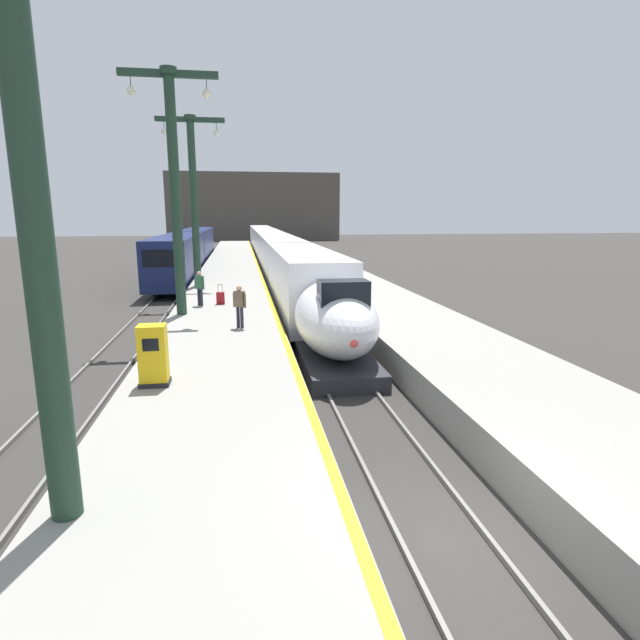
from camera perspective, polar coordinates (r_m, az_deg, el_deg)
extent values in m
plane|color=#33302D|center=(9.53, 13.82, -23.19)|extent=(260.00, 260.00, 0.00)
cube|color=gray|center=(32.28, -10.28, 2.91)|extent=(4.80, 110.00, 1.05)
cube|color=gray|center=(33.08, 3.91, 3.29)|extent=(4.80, 110.00, 1.05)
cube|color=yellow|center=(32.22, -6.25, 3.97)|extent=(0.20, 107.80, 0.01)
cube|color=slate|center=(35.14, -4.77, 3.01)|extent=(0.08, 110.00, 0.12)
cube|color=slate|center=(35.28, -2.34, 3.08)|extent=(0.08, 110.00, 0.12)
cube|color=slate|center=(35.50, -17.93, 2.57)|extent=(0.08, 110.00, 0.12)
cube|color=slate|center=(35.30, -15.53, 2.66)|extent=(0.08, 110.00, 0.12)
ellipsoid|color=silver|center=(17.87, 1.70, 0.23)|extent=(2.78, 6.25, 2.56)
cube|color=#28282D|center=(17.95, 1.86, -4.84)|extent=(2.46, 5.31, 0.55)
cube|color=black|center=(16.32, 2.64, 2.93)|extent=(1.59, 1.00, 0.90)
sphere|color=#F24C4C|center=(15.00, 3.84, -2.64)|extent=(0.28, 0.28, 0.28)
cube|color=silver|center=(26.49, -1.84, 4.57)|extent=(2.90, 14.00, 3.05)
cube|color=black|center=(26.29, -4.93, 5.68)|extent=(0.04, 11.90, 0.80)
cube|color=black|center=(26.63, 1.20, 5.80)|extent=(0.04, 11.90, 0.80)
cube|color=silver|center=(26.68, -1.82, 1.85)|extent=(2.92, 13.30, 0.24)
cube|color=black|center=(22.43, -0.39, -1.42)|extent=(2.03, 2.20, 0.56)
cube|color=black|center=(31.15, -2.84, 2.32)|extent=(2.03, 2.20, 0.56)
cube|color=silver|center=(42.93, -4.61, 7.32)|extent=(2.90, 18.00, 3.05)
cube|color=black|center=(42.80, -6.54, 8.01)|extent=(0.04, 15.84, 0.80)
cube|color=black|center=(43.02, -2.72, 8.09)|extent=(0.04, 15.84, 0.80)
cube|color=black|center=(37.06, -3.84, 3.83)|extent=(2.03, 2.20, 0.56)
cube|color=black|center=(49.17, -5.13, 5.78)|extent=(2.03, 2.20, 0.56)
cube|color=silver|center=(61.45, -5.96, 8.64)|extent=(2.90, 18.00, 3.05)
cube|color=black|center=(61.36, -7.32, 9.12)|extent=(0.04, 15.84, 0.80)
cube|color=black|center=(61.51, -4.64, 9.18)|extent=(0.04, 15.84, 0.80)
cube|color=black|center=(55.49, -5.58, 6.46)|extent=(2.03, 2.20, 0.56)
cube|color=black|center=(67.67, -6.21, 7.40)|extent=(2.03, 2.20, 0.56)
cube|color=silver|center=(80.01, -6.69, 9.35)|extent=(2.90, 18.00, 3.05)
cube|color=black|center=(79.94, -7.73, 9.72)|extent=(0.04, 15.84, 0.80)
cube|color=black|center=(80.06, -5.67, 9.77)|extent=(0.04, 15.84, 0.80)
cube|color=black|center=(74.00, -6.46, 7.77)|extent=(2.03, 2.20, 0.56)
cube|color=black|center=(86.21, -6.83, 8.33)|extent=(2.03, 2.20, 0.56)
cube|color=#141E4C|center=(41.90, -15.68, 6.92)|extent=(2.85, 18.00, 3.30)
cube|color=black|center=(33.00, -17.49, 6.64)|extent=(2.28, 0.08, 1.10)
cube|color=black|center=(42.05, -17.62, 7.50)|extent=(0.04, 15.30, 0.90)
cube|color=black|center=(41.72, -13.80, 7.68)|extent=(0.04, 15.30, 0.90)
cube|color=black|center=(36.42, -16.53, 3.19)|extent=(2.00, 2.00, 0.52)
cube|color=black|center=(47.78, -14.78, 5.24)|extent=(2.00, 2.00, 0.52)
cube|color=#141E4C|center=(60.37, -13.68, 8.39)|extent=(2.85, 18.00, 3.30)
cylinder|color=#1E3828|center=(7.74, -29.90, 13.48)|extent=(0.44, 0.44, 9.60)
cylinder|color=#1E3828|center=(23.01, -16.00, 13.24)|extent=(0.44, 0.44, 10.23)
cylinder|color=#1E3828|center=(23.70, -16.75, 25.30)|extent=(0.68, 0.68, 0.30)
cube|color=#1E3828|center=(23.67, -16.73, 25.07)|extent=(4.00, 0.24, 0.28)
cylinder|color=#1E3828|center=(23.81, -20.59, 23.89)|extent=(0.03, 0.03, 0.60)
sphere|color=#EFEACC|center=(23.74, -20.52, 23.06)|extent=(0.36, 0.36, 0.36)
cylinder|color=#1E3828|center=(23.47, -12.69, 24.51)|extent=(0.03, 0.03, 0.60)
sphere|color=#EFEACC|center=(23.40, -12.65, 23.67)|extent=(0.36, 0.36, 0.36)
cylinder|color=#1E3828|center=(32.23, -14.01, 12.66)|extent=(0.44, 0.44, 10.06)
cylinder|color=#1E3828|center=(32.70, -14.46, 21.22)|extent=(0.68, 0.68, 0.30)
cube|color=#1E3828|center=(32.68, -14.45, 21.05)|extent=(4.00, 0.24, 0.28)
cylinder|color=#1E3828|center=(32.78, -17.20, 20.26)|extent=(0.03, 0.03, 0.60)
sphere|color=#EFEACC|center=(32.73, -17.16, 19.65)|extent=(0.36, 0.36, 0.36)
cylinder|color=#1E3828|center=(32.53, -11.61, 20.59)|extent=(0.03, 0.03, 0.60)
sphere|color=#EFEACC|center=(32.48, -11.59, 19.98)|extent=(0.36, 0.36, 0.36)
cylinder|color=#23232D|center=(25.20, -13.22, 2.51)|extent=(0.13, 0.13, 0.85)
cylinder|color=#23232D|center=(25.32, -13.51, 2.53)|extent=(0.13, 0.13, 0.85)
cube|color=#336647|center=(25.16, -13.44, 4.17)|extent=(0.44, 0.40, 0.62)
cylinder|color=#336647|center=(25.00, -13.02, 4.03)|extent=(0.09, 0.09, 0.58)
cylinder|color=#336647|center=(25.32, -13.85, 4.09)|extent=(0.09, 0.09, 0.58)
sphere|color=tan|center=(25.11, -13.49, 5.12)|extent=(0.22, 0.22, 0.22)
cylinder|color=#23232D|center=(19.96, -8.80, 0.28)|extent=(0.13, 0.13, 0.85)
cylinder|color=#23232D|center=(20.04, -9.22, 0.32)|extent=(0.13, 0.13, 0.85)
cube|color=brown|center=(19.87, -9.08, 2.38)|extent=(0.44, 0.38, 0.62)
cylinder|color=brown|center=(19.75, -8.48, 2.20)|extent=(0.09, 0.09, 0.58)
cylinder|color=brown|center=(20.00, -9.66, 2.28)|extent=(0.09, 0.09, 0.58)
sphere|color=tan|center=(19.80, -9.12, 3.58)|extent=(0.22, 0.22, 0.22)
cube|color=maroon|center=(25.53, -11.16, 2.43)|extent=(0.40, 0.22, 0.60)
cylinder|color=#262628|center=(25.46, -11.43, 3.49)|extent=(0.02, 0.02, 0.36)
cylinder|color=#262628|center=(25.45, -10.98, 3.50)|extent=(0.02, 0.02, 0.36)
cube|color=#262628|center=(25.43, -11.22, 3.92)|extent=(0.22, 0.03, 0.02)
cube|color=yellow|center=(13.78, -18.29, -3.80)|extent=(0.70, 0.56, 1.60)
cube|color=black|center=(13.42, -18.58, -2.69)|extent=(0.40, 0.02, 0.32)
cube|color=black|center=(13.99, -18.10, -6.72)|extent=(0.76, 0.62, 0.12)
cube|color=#4C4742|center=(109.20, -7.41, 12.56)|extent=(36.00, 2.00, 14.00)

